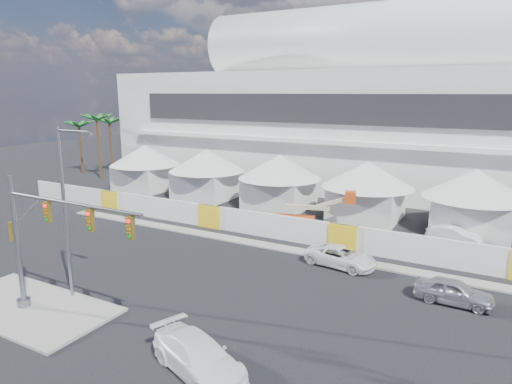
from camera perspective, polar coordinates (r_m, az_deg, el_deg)
The scene contains 13 objects.
ground at distance 26.10m, azimuth -13.27°, elevation -14.29°, with size 160.00×160.00×0.00m, color black.
median_island at distance 28.57m, azimuth -26.67°, elevation -12.75°, with size 10.00×5.00×0.15m, color gray.
stadium at distance 58.96m, azimuth 22.26°, elevation 9.42°, with size 80.00×24.80×21.98m.
tent_row at distance 44.63m, azimuth 8.16°, elevation 1.38°, with size 53.40×8.40×5.40m.
hoarding_fence at distance 34.69m, azimuth 10.86°, elevation -5.59°, with size 70.00×0.25×2.00m, color silver.
palm_cluster at distance 68.11m, azimuth -17.81°, elevation 7.85°, with size 10.60×10.60×8.55m.
sedan_silver at distance 28.23m, azimuth 23.48°, elevation -11.33°, with size 4.17×1.68×1.42m, color #B8B7BC.
pickup_curb at distance 31.69m, azimuth 10.54°, elevation -7.94°, with size 4.88×2.25×1.36m, color white.
pickup_near at distance 20.45m, azimuth -7.22°, elevation -19.67°, with size 5.17×2.10×1.50m, color white.
lot_car_a at distance 39.00m, azimuth 23.49°, elevation -4.92°, with size 4.01×1.40×1.32m, color white.
traffic_mast at distance 25.70m, azimuth -25.34°, elevation -5.61°, with size 9.36×0.70×7.22m.
streetlight_median at distance 26.97m, azimuth -22.55°, elevation -1.16°, with size 2.67×0.27×9.67m.
boom_lift at distance 39.27m, azimuth 5.65°, elevation -3.37°, with size 7.16×2.47×3.53m.
Camera 1 is at (16.12, -16.95, 11.57)m, focal length 32.00 mm.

